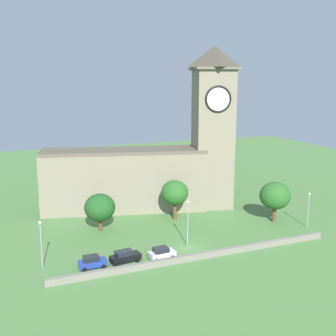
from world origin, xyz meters
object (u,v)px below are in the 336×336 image
Objects in this scene: car_black at (125,256)px; tree_riverside_east at (100,208)px; tree_churchyard at (275,196)px; car_white at (162,253)px; streetlamp_west_end at (41,237)px; streetlamp_central at (309,204)px; church at (156,161)px; car_blue at (92,262)px; tree_riverside_west at (175,193)px; streetlamp_west_mid at (188,217)px.

car_black is 0.70× the size of tree_riverside_east.
tree_churchyard reaches higher than car_black.
car_white is 18.11m from streetlamp_west_end.
tree_churchyard is 33.42m from tree_riverside_east.
car_black is 0.72× the size of streetlamp_central.
car_black is 12.66m from streetlamp_west_end.
church is 10.10× the size of car_white.
tree_churchyard reaches higher than streetlamp_central.
car_blue is 0.52× the size of tree_churchyard.
tree_riverside_west is at bearing 25.97° from streetlamp_west_end.
streetlamp_west_end is at bearing 178.56° from streetlamp_west_mid.
streetlamp_west_end is 1.08× the size of streetlamp_central.
car_blue is 0.61× the size of streetlamp_central.
tree_riverside_west is 19.37m from tree_churchyard.
streetlamp_west_end is 0.91× the size of tree_churchyard.
streetlamp_west_mid reaches higher than streetlamp_west_end.
streetlamp_west_end is 0.92× the size of streetlamp_west_mid.
streetlamp_west_mid is 14.09m from tree_riverside_west.
car_black is at bearing -167.85° from tree_churchyard.
streetlamp_west_mid is 1.13× the size of tree_riverside_east.
tree_riverside_east is (-0.13, 15.06, 3.41)m from car_black.
church is at bearing 51.72° from car_blue.
car_white is 28.20m from tree_churchyard.
church reaches higher than car_black.
tree_riverside_east reaches higher than streetlamp_central.
tree_riverside_west is 15.21m from tree_riverside_east.
tree_riverside_east is at bearing -147.03° from church.
tree_riverside_west is at bearing 60.52° from car_white.
church is 9.99m from tree_riverside_west.
church is 18.25m from tree_riverside_east.
tree_riverside_west is at bearing -85.56° from church.
streetlamp_central is at bearing -0.55° from streetlamp_west_mid.
streetlamp_west_mid is at bearing -104.77° from tree_riverside_west.
car_white is at bearing -163.44° from tree_churchyard.
church is at bearing 82.55° from streetlamp_west_mid.
car_blue is at bearing 175.07° from car_white.
streetlamp_central is 38.59m from tree_riverside_east.
church is 34.40m from streetlamp_west_end.
streetlamp_west_mid is at bearing -1.44° from streetlamp_west_end.
streetlamp_central reaches higher than car_white.
streetlamp_west_mid is (-2.92, -22.32, -5.13)m from church.
streetlamp_west_mid is 24.73m from streetlamp_central.
tree_riverside_west reaches higher than tree_riverside_east.
tree_riverside_west is 1.00× the size of tree_churchyard.
car_black is at bearing 169.87° from car_white.
car_black is at bearing -120.41° from church.
church is 5.75× the size of streetlamp_west_end.
streetlamp_west_mid is at bearing 7.68° from car_blue.
tree_riverside_west reaches higher than car_blue.
tree_riverside_east reaches higher than car_blue.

